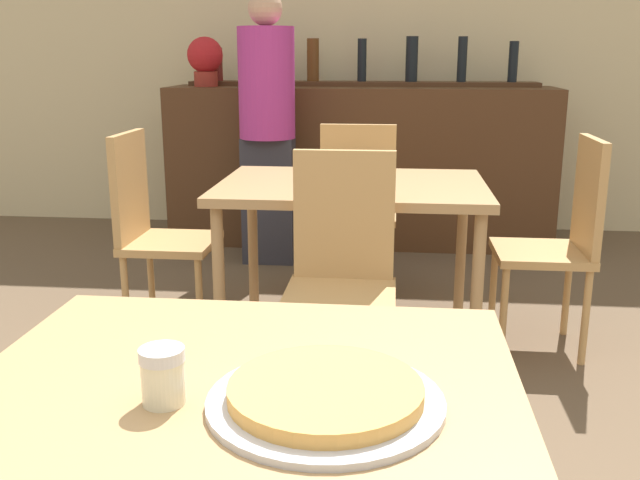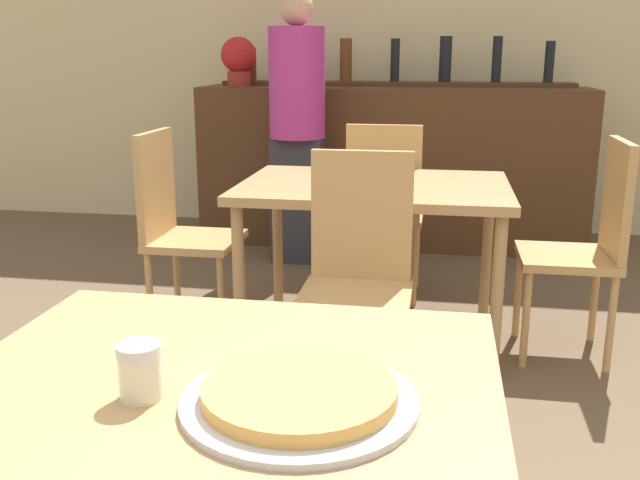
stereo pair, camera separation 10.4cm
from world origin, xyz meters
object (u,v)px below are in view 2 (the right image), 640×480
at_px(chair_far_side_left, 177,220).
at_px(cheese_shaker, 140,371).
at_px(potted_plant, 239,59).
at_px(pizza_tray, 299,395).
at_px(person_standing, 297,121).
at_px(chair_far_side_front, 358,265).
at_px(chair_far_side_right, 589,237).
at_px(chair_far_side_back, 384,202).

bearing_deg(chair_far_side_left, cheese_shaker, -160.34).
xyz_separation_m(chair_far_side_left, potted_plant, (-0.19, 1.76, 0.72)).
bearing_deg(chair_far_side_left, potted_plant, 6.04).
height_order(pizza_tray, person_standing, person_standing).
distance_m(chair_far_side_front, chair_far_side_right, 1.09).
relative_size(chair_far_side_left, cheese_shaker, 10.58).
distance_m(chair_far_side_back, chair_far_side_left, 1.09).
xyz_separation_m(cheese_shaker, potted_plant, (-0.95, 3.89, 0.43)).
bearing_deg(cheese_shaker, person_standing, 97.37).
height_order(chair_far_side_back, pizza_tray, chair_far_side_back).
bearing_deg(chair_far_side_left, chair_far_side_right, -90.00).
bearing_deg(potted_plant, cheese_shaker, -76.31).
relative_size(chair_far_side_back, cheese_shaker, 10.58).
bearing_deg(pizza_tray, chair_far_side_back, 91.87).
xyz_separation_m(chair_far_side_front, cheese_shaker, (-0.16, -1.55, 0.28)).
height_order(chair_far_side_back, chair_far_side_right, same).
relative_size(cheese_shaker, potted_plant, 0.27).
height_order(chair_far_side_front, chair_far_side_back, same).
relative_size(chair_far_side_right, person_standing, 0.58).
xyz_separation_m(chair_far_side_front, person_standing, (-0.59, 1.81, 0.35)).
relative_size(chair_far_side_front, cheese_shaker, 10.58).
bearing_deg(cheese_shaker, chair_far_side_right, 63.14).
relative_size(chair_far_side_front, chair_far_side_right, 1.00).
distance_m(chair_far_side_front, pizza_tray, 1.55).
bearing_deg(cheese_shaker, potted_plant, 103.69).
relative_size(chair_far_side_front, person_standing, 0.58).
relative_size(chair_far_side_left, potted_plant, 2.89).
height_order(pizza_tray, cheese_shaker, cheese_shaker).
relative_size(chair_far_side_back, potted_plant, 2.89).
bearing_deg(person_standing, chair_far_side_front, -71.84).
bearing_deg(pizza_tray, person_standing, 101.53).
distance_m(chair_far_side_right, cheese_shaker, 2.40).
xyz_separation_m(chair_far_side_left, cheese_shaker, (0.76, -2.13, 0.28)).
height_order(chair_far_side_right, cheese_shaker, chair_far_side_right).
relative_size(chair_far_side_right, cheese_shaker, 10.58).
xyz_separation_m(chair_far_side_back, pizza_tray, (0.09, -2.69, 0.25)).
distance_m(chair_far_side_left, pizza_tray, 2.35).
bearing_deg(chair_far_side_left, pizza_tray, -154.50).
bearing_deg(chair_far_side_left, chair_far_side_back, -57.68).
xyz_separation_m(chair_far_side_back, person_standing, (-0.59, 0.64, 0.35)).
distance_m(chair_far_side_front, chair_far_side_back, 1.16).
distance_m(chair_far_side_back, pizza_tray, 2.71).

